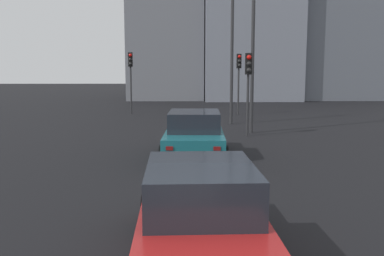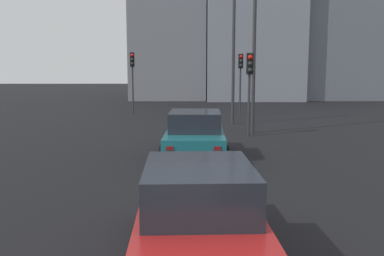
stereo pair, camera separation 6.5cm
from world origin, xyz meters
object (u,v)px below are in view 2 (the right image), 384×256
at_px(car_red_second, 198,216).
at_px(street_lamp_kerbside, 234,39).
at_px(traffic_light_far_left, 241,71).
at_px(traffic_light_near_left, 132,70).
at_px(street_lamp_far, 255,21).
at_px(car_teal_lead, 195,135).
at_px(traffic_light_near_right, 250,77).

relative_size(car_red_second, street_lamp_kerbside, 0.60).
bearing_deg(traffic_light_far_left, street_lamp_kerbside, -15.90).
bearing_deg(traffic_light_near_left, street_lamp_far, 31.75).
bearing_deg(car_teal_lead, street_lamp_far, -24.97).
xyz_separation_m(traffic_light_near_left, street_lamp_far, (-8.27, -6.49, 2.16)).
distance_m(traffic_light_near_left, traffic_light_near_right, 11.13).
height_order(car_teal_lead, street_lamp_kerbside, street_lamp_kerbside).
relative_size(car_teal_lead, street_lamp_far, 0.53).
distance_m(traffic_light_near_left, traffic_light_far_left, 6.89).
height_order(car_teal_lead, traffic_light_far_left, traffic_light_far_left).
xyz_separation_m(traffic_light_near_right, street_lamp_far, (0.99, -0.32, 2.42)).
height_order(traffic_light_near_left, traffic_light_near_right, traffic_light_near_left).
bearing_deg(car_red_second, street_lamp_kerbside, -9.34).
height_order(car_teal_lead, car_red_second, car_red_second).
bearing_deg(car_teal_lead, car_red_second, -178.57).
bearing_deg(traffic_light_near_right, car_red_second, -10.77).
relative_size(traffic_light_near_right, street_lamp_kerbside, 0.47).
height_order(traffic_light_near_right, street_lamp_kerbside, street_lamp_kerbside).
distance_m(car_teal_lead, traffic_light_far_left, 13.53).
bearing_deg(car_red_second, traffic_light_near_right, -13.15).
bearing_deg(traffic_light_near_right, car_teal_lead, -28.16).
relative_size(car_teal_lead, traffic_light_far_left, 1.20).
bearing_deg(traffic_light_near_left, street_lamp_kerbside, 43.02).
xyz_separation_m(car_teal_lead, street_lamp_far, (5.31, -2.71, 4.26)).
xyz_separation_m(car_teal_lead, street_lamp_kerbside, (8.51, -2.14, 3.67)).
xyz_separation_m(car_teal_lead, traffic_light_far_left, (13.02, -3.08, 2.02)).
height_order(traffic_light_near_left, traffic_light_far_left, traffic_light_near_left).
xyz_separation_m(traffic_light_far_left, street_lamp_far, (-7.71, 0.37, 2.23)).
bearing_deg(street_lamp_kerbside, car_red_second, 172.22).
bearing_deg(street_lamp_far, traffic_light_far_left, -2.75).
distance_m(traffic_light_near_right, street_lamp_kerbside, 4.58).
height_order(car_red_second, traffic_light_near_right, traffic_light_near_right).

